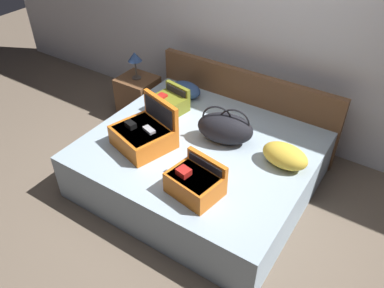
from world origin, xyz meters
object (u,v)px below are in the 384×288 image
object	(u,v)px
pillow_center_head	(285,156)
table_lamp	(135,58)
bed	(200,164)
pillow_near_headboard	(186,90)
duffel_bag	(225,128)
hard_case_large	(144,134)
hard_case_small	(170,102)
nightstand	(139,97)
hard_case_medium	(195,182)

from	to	relation	value
pillow_center_head	table_lamp	world-z (taller)	table_lamp
bed	pillow_near_headboard	size ratio (longest dim) A/B	5.64
bed	pillow_near_headboard	world-z (taller)	pillow_near_headboard
duffel_bag	table_lamp	size ratio (longest dim) A/B	1.76
pillow_near_headboard	hard_case_large	bearing A→B (deg)	-79.37
hard_case_large	hard_case_small	distance (m)	0.63
hard_case_small	duffel_bag	xyz separation A→B (m)	(0.76, -0.15, 0.05)
duffel_bag	pillow_center_head	world-z (taller)	duffel_bag
hard_case_large	pillow_near_headboard	bearing A→B (deg)	117.47
hard_case_small	pillow_near_headboard	world-z (taller)	hard_case_small
hard_case_small	nightstand	bearing A→B (deg)	166.52
nightstand	hard_case_small	bearing A→B (deg)	-23.92
hard_case_small	nightstand	size ratio (longest dim) A/B	0.73
hard_case_medium	nightstand	world-z (taller)	hard_case_medium
duffel_bag	hard_case_large	bearing A→B (deg)	-142.47
hard_case_large	pillow_center_head	bearing A→B (deg)	37.23
hard_case_large	hard_case_medium	world-z (taller)	hard_case_large
bed	pillow_center_head	xyz separation A→B (m)	(0.77, 0.17, 0.35)
hard_case_small	nightstand	world-z (taller)	hard_case_small
hard_case_medium	pillow_near_headboard	xyz separation A→B (m)	(-0.92, 1.22, -0.03)
hard_case_small	bed	bearing A→B (deg)	-18.97
hard_case_medium	table_lamp	distance (m)	2.03
hard_case_medium	duffel_bag	world-z (taller)	duffel_bag
hard_case_small	table_lamp	bearing A→B (deg)	166.52
pillow_center_head	bed	bearing A→B (deg)	-167.64
hard_case_large	hard_case_medium	bearing A→B (deg)	-3.48
table_lamp	nightstand	bearing A→B (deg)	0.00
hard_case_large	pillow_near_headboard	size ratio (longest dim) A/B	1.62
pillow_near_headboard	pillow_center_head	world-z (taller)	pillow_center_head
pillow_near_headboard	table_lamp	distance (m)	0.73
bed	nightstand	size ratio (longest dim) A/B	4.02
nightstand	hard_case_large	bearing A→B (deg)	-46.70
nightstand	table_lamp	xyz separation A→B (m)	(0.00, 0.00, 0.52)
hard_case_medium	hard_case_small	world-z (taller)	hard_case_medium
hard_case_medium	table_lamp	size ratio (longest dim) A/B	1.35
pillow_center_head	nightstand	bearing A→B (deg)	166.89
pillow_near_headboard	pillow_center_head	xyz separation A→B (m)	(1.39, -0.50, 0.02)
nightstand	bed	bearing A→B (deg)	-26.45
duffel_bag	bed	bearing A→B (deg)	-132.11
hard_case_large	duffel_bag	size ratio (longest dim) A/B	1.02
bed	hard_case_large	size ratio (longest dim) A/B	3.48
pillow_near_headboard	nightstand	xyz separation A→B (m)	(-0.70, -0.01, -0.32)
hard_case_large	nightstand	world-z (taller)	hard_case_large
hard_case_large	hard_case_small	size ratio (longest dim) A/B	1.59
pillow_near_headboard	nightstand	world-z (taller)	pillow_near_headboard
nightstand	duffel_bag	bearing A→B (deg)	-17.80
hard_case_large	duffel_bag	distance (m)	0.76
hard_case_medium	nightstand	xyz separation A→B (m)	(-1.62, 1.21, -0.35)
bed	nightstand	bearing A→B (deg)	153.55
hard_case_small	pillow_near_headboard	distance (m)	0.34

